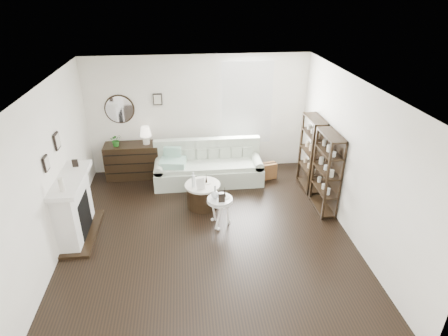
{
  "coord_description": "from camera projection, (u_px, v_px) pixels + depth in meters",
  "views": [
    {
      "loc": [
        -0.33,
        -5.46,
        4.11
      ],
      "look_at": [
        0.37,
        0.8,
        0.94
      ],
      "focal_mm": 30.0,
      "sensor_mm": 36.0,
      "label": 1
    }
  ],
  "objects": [
    {
      "name": "sofa",
      "position": [
        208.0,
        168.0,
        8.44
      ],
      "size": [
        2.39,
        0.83,
        0.93
      ],
      "color": "#AEBAA6",
      "rests_on": "ground"
    },
    {
      "name": "shelf_unit_near",
      "position": [
        326.0,
        173.0,
        7.17
      ],
      "size": [
        0.3,
        0.8,
        1.6
      ],
      "color": "black",
      "rests_on": "ground"
    },
    {
      "name": "quilt",
      "position": [
        173.0,
        163.0,
        8.15
      ],
      "size": [
        0.61,
        0.53,
        0.14
      ],
      "primitive_type": "cube",
      "rotation": [
        0.0,
        0.0,
        -0.15
      ],
      "color": "#289571",
      "rests_on": "sofa"
    },
    {
      "name": "drum_table",
      "position": [
        203.0,
        195.0,
        7.51
      ],
      "size": [
        0.71,
        0.71,
        0.49
      ],
      "rotation": [
        0.0,
        0.0,
        -0.33
      ],
      "color": "black",
      "rests_on": "ground"
    },
    {
      "name": "room",
      "position": [
        231.0,
        104.0,
        8.48
      ],
      "size": [
        5.5,
        5.5,
        5.5
      ],
      "color": "black",
      "rests_on": "ground"
    },
    {
      "name": "shelf_unit_far",
      "position": [
        312.0,
        153.0,
        7.97
      ],
      "size": [
        0.3,
        0.8,
        1.6
      ],
      "color": "black",
      "rests_on": "ground"
    },
    {
      "name": "potted_plant",
      "position": [
        116.0,
        140.0,
        8.27
      ],
      "size": [
        0.29,
        0.27,
        0.28
      ],
      "primitive_type": "imported",
      "rotation": [
        0.0,
        0.0,
        0.22
      ],
      "color": "#1E5E1A",
      "rests_on": "dresser"
    },
    {
      "name": "flask_ped",
      "position": [
        215.0,
        192.0,
        6.72
      ],
      "size": [
        0.14,
        0.14,
        0.26
      ],
      "primitive_type": null,
      "color": "silver",
      "rests_on": "pedestal_table"
    },
    {
      "name": "eiffel_drum",
      "position": [
        206.0,
        179.0,
        7.42
      ],
      "size": [
        0.12,
        0.12,
        0.17
      ],
      "primitive_type": null,
      "rotation": [
        0.0,
        0.0,
        0.2
      ],
      "color": "black",
      "rests_on": "drum_table"
    },
    {
      "name": "card_frame_drum",
      "position": [
        200.0,
        184.0,
        7.19
      ],
      "size": [
        0.18,
        0.1,
        0.22
      ],
      "primitive_type": "cube",
      "rotation": [
        -0.21,
        0.0,
        0.23
      ],
      "color": "silver",
      "rests_on": "drum_table"
    },
    {
      "name": "eiffel_ped",
      "position": [
        225.0,
        193.0,
        6.76
      ],
      "size": [
        0.12,
        0.12,
        0.18
      ],
      "primitive_type": null,
      "rotation": [
        0.0,
        0.0,
        -0.21
      ],
      "color": "black",
      "rests_on": "pedestal_table"
    },
    {
      "name": "bottle_drum",
      "position": [
        194.0,
        180.0,
        7.25
      ],
      "size": [
        0.07,
        0.07,
        0.32
      ],
      "primitive_type": "cylinder",
      "color": "silver",
      "rests_on": "drum_table"
    },
    {
      "name": "card_frame_ped",
      "position": [
        222.0,
        198.0,
        6.63
      ],
      "size": [
        0.12,
        0.05,
        0.15
      ],
      "primitive_type": "cube",
      "rotation": [
        -0.21,
        0.0,
        0.05
      ],
      "color": "black",
      "rests_on": "pedestal_table"
    },
    {
      "name": "table_lamp",
      "position": [
        146.0,
        135.0,
        8.35
      ],
      "size": [
        0.34,
        0.34,
        0.41
      ],
      "primitive_type": null,
      "rotation": [
        0.0,
        0.0,
        -0.4
      ],
      "color": "white",
      "rests_on": "dresser"
    },
    {
      "name": "pedestal_table",
      "position": [
        220.0,
        201.0,
        6.79
      ],
      "size": [
        0.47,
        0.47,
        0.57
      ],
      "rotation": [
        0.0,
        0.0,
        -0.25
      ],
      "color": "silver",
      "rests_on": "ground"
    },
    {
      "name": "dresser",
      "position": [
        133.0,
        161.0,
        8.58
      ],
      "size": [
        1.2,
        0.52,
        0.8
      ],
      "color": "black",
      "rests_on": "ground"
    },
    {
      "name": "fireplace",
      "position": [
        74.0,
        209.0,
        6.52
      ],
      "size": [
        0.5,
        1.4,
        1.84
      ],
      "color": "white",
      "rests_on": "ground"
    },
    {
      "name": "suitcase",
      "position": [
        264.0,
        171.0,
        8.56
      ],
      "size": [
        0.59,
        0.31,
        0.38
      ],
      "primitive_type": "cube",
      "rotation": [
        0.0,
        0.0,
        0.22
      ],
      "color": "brown",
      "rests_on": "ground"
    }
  ]
}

